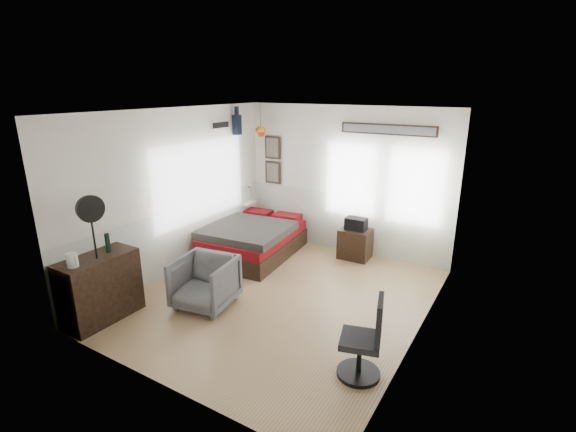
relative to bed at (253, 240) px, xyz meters
name	(u,v)px	position (x,y,z in m)	size (l,w,h in m)	color
ground_plane	(280,298)	(1.30, -1.14, -0.31)	(4.00, 4.50, 0.01)	#95784D
room_shell	(282,189)	(1.22, -0.95, 1.31)	(4.02, 4.52, 2.71)	silver
wall_decor	(285,137)	(0.20, 0.82, 1.80)	(3.55, 1.32, 1.44)	#3C2A1E
bed	(253,240)	(0.00, 0.00, 0.00)	(1.54, 2.05, 0.62)	black
dresser	(100,288)	(-0.44, -2.86, 0.15)	(0.48, 1.00, 0.90)	black
armchair	(205,282)	(0.52, -1.89, 0.06)	(0.77, 0.80, 0.73)	#4A4C54
nightstand	(355,244)	(1.67, 0.84, -0.03)	(0.55, 0.44, 0.55)	black
task_chair	(365,345)	(3.01, -2.16, 0.08)	(0.52, 0.52, 0.95)	black
kettle	(72,260)	(-0.39, -3.20, 0.69)	(0.16, 0.13, 0.18)	silver
bottle	(108,243)	(-0.43, -2.67, 0.73)	(0.06, 0.06, 0.26)	black
stand_fan	(90,210)	(-0.36, -2.89, 1.25)	(0.15, 0.34, 0.84)	black
black_bag	(356,224)	(1.67, 0.84, 0.36)	(0.37, 0.24, 0.22)	black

